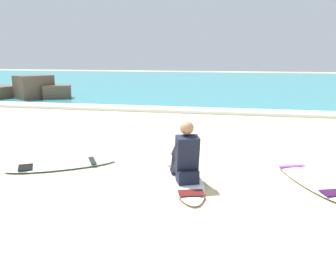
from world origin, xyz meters
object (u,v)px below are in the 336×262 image
Objects in this scene: surfboard_main at (185,179)px; surfboard_spare_far at (309,179)px; surfer_seated at (186,157)px; surfboard_spare_near at (62,165)px.

surfboard_main is 1.01× the size of surfboard_spare_far.
surfer_seated reaches higher than surfboard_spare_near.
surfer_seated is at bearing -8.80° from surfboard_spare_near.
surfboard_spare_far is at bearing 11.78° from surfboard_main.
surfboard_spare_near is (-2.31, 0.26, 0.00)m from surfboard_main.
surfboard_main is 2.32m from surfboard_spare_near.
surfboard_spare_near is at bearing 171.20° from surfer_seated.
surfboard_spare_far is at bearing 1.99° from surfboard_spare_near.
surfer_seated is 2.39m from surfboard_spare_near.
surfboard_main is 0.41m from surfer_seated.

